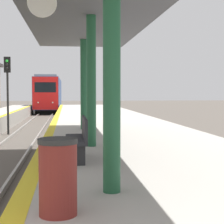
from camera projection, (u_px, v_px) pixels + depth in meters
name	position (u px, v px, depth m)	size (l,w,h in m)	color
train	(49.00, 94.00, 48.22)	(2.76, 18.52, 4.33)	black
signal_far	(7.00, 80.00, 21.46)	(0.36, 0.31, 4.47)	black
station_canopy	(91.00, 16.00, 9.94)	(3.68, 13.99, 3.71)	#1E5133
trash_bin	(58.00, 177.00, 4.45)	(0.48, 0.48, 0.92)	maroon
bench	(79.00, 137.00, 8.09)	(0.44, 1.56, 0.92)	#28282D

